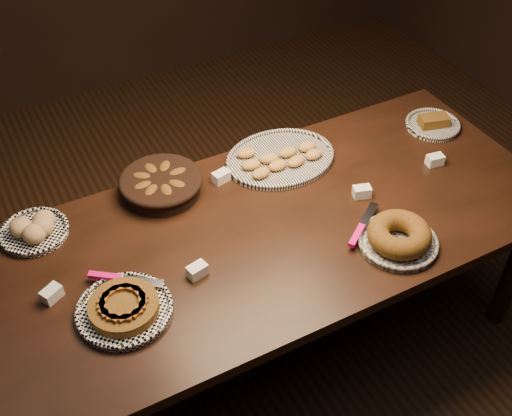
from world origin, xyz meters
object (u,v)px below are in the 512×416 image
madeleine_platter (280,158)px  bundt_cake_plate (398,237)px  buffet_table (260,244)px  apple_tart_plate (124,308)px

madeleine_platter → bundt_cake_plate: 0.65m
buffet_table → apple_tart_plate: apple_tart_plate is taller
buffet_table → apple_tart_plate: bearing=-167.1°
apple_tart_plate → bundt_cake_plate: size_ratio=1.00×
apple_tart_plate → madeleine_platter: (0.86, 0.47, -0.00)m
apple_tart_plate → madeleine_platter: bearing=16.0°
apple_tart_plate → buffet_table: bearing=0.6°
apple_tart_plate → bundt_cake_plate: (1.00, -0.17, 0.02)m
buffet_table → bundt_cake_plate: bundt_cake_plate is taller
madeleine_platter → bundt_cake_plate: bundt_cake_plate is taller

